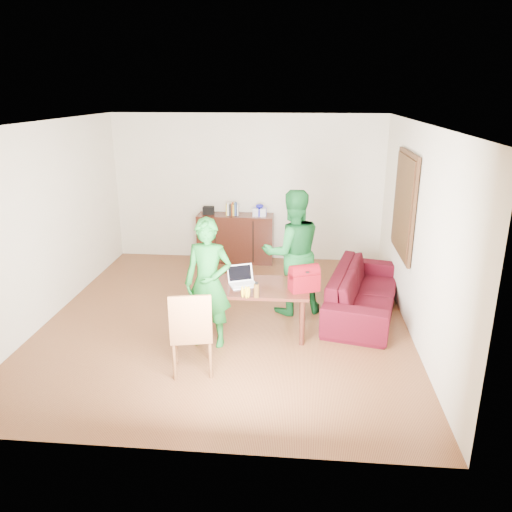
# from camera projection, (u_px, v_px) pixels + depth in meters

# --- Properties ---
(room) EXTENTS (5.20, 5.70, 2.90)m
(room) POSITION_uv_depth(u_px,v_px,m) (228.00, 227.00, 6.80)
(room) COLOR #4C2213
(room) RESTS_ON ground
(table) EXTENTS (1.42, 0.81, 0.66)m
(table) POSITION_uv_depth(u_px,v_px,m) (255.00, 291.00, 6.53)
(table) COLOR black
(table) RESTS_ON ground
(chair) EXTENTS (0.54, 0.52, 1.02)m
(chair) POSITION_uv_depth(u_px,v_px,m) (192.00, 348.00, 5.69)
(chair) COLOR brown
(chair) RESTS_ON ground
(person_near) EXTENTS (0.64, 0.45, 1.65)m
(person_near) POSITION_uv_depth(u_px,v_px,m) (208.00, 283.00, 6.15)
(person_near) COLOR #145C1D
(person_near) RESTS_ON ground
(person_far) EXTENTS (1.05, 0.92, 1.81)m
(person_far) POSITION_uv_depth(u_px,v_px,m) (292.00, 252.00, 7.06)
(person_far) COLOR #125421
(person_far) RESTS_ON ground
(laptop) EXTENTS (0.41, 0.35, 0.24)m
(laptop) POSITION_uv_depth(u_px,v_px,m) (244.00, 282.00, 6.49)
(laptop) COLOR white
(laptop) RESTS_ON table
(bananas) EXTENTS (0.16, 0.11, 0.06)m
(bananas) POSITION_uv_depth(u_px,v_px,m) (246.00, 295.00, 6.12)
(bananas) COLOR gold
(bananas) RESTS_ON table
(bottle) EXTENTS (0.08, 0.08, 0.20)m
(bottle) POSITION_uv_depth(u_px,v_px,m) (256.00, 290.00, 6.11)
(bottle) COLOR #593814
(bottle) RESTS_ON table
(red_bag) EXTENTS (0.42, 0.33, 0.27)m
(red_bag) POSITION_uv_depth(u_px,v_px,m) (304.00, 280.00, 6.32)
(red_bag) COLOR maroon
(red_bag) RESTS_ON table
(sofa) EXTENTS (1.35, 2.35, 0.65)m
(sofa) POSITION_uv_depth(u_px,v_px,m) (364.00, 291.00, 7.23)
(sofa) COLOR #360713
(sofa) RESTS_ON ground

